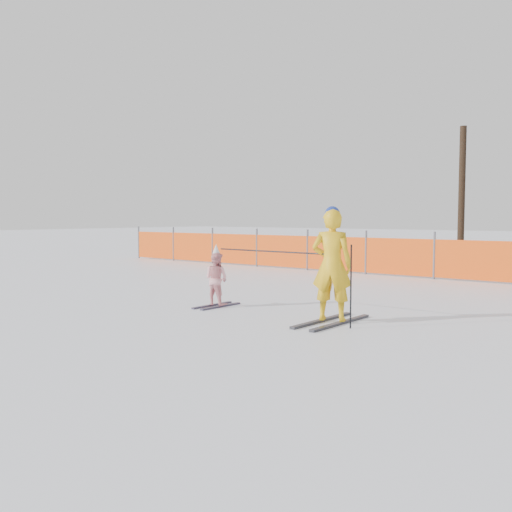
% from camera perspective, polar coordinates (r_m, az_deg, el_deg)
% --- Properties ---
extents(ground, '(120.00, 120.00, 0.00)m').
position_cam_1_polar(ground, '(9.13, -1.99, -6.45)').
color(ground, white).
rests_on(ground, ground).
extents(adult, '(0.73, 1.64, 1.81)m').
position_cam_1_polar(adult, '(8.87, 7.60, -0.91)').
color(adult, black).
rests_on(adult, ground).
extents(child, '(0.49, 1.01, 1.15)m').
position_cam_1_polar(child, '(10.45, -3.99, -2.23)').
color(child, black).
rests_on(child, ground).
extents(ski_poles, '(2.82, 0.27, 1.24)m').
position_cam_1_polar(ski_poles, '(9.17, 4.02, -0.69)').
color(ski_poles, black).
rests_on(ski_poles, ground).
extents(safety_fence, '(17.03, 0.06, 1.25)m').
position_cam_1_polar(safety_fence, '(17.30, 6.42, 0.34)').
color(safety_fence, '#595960').
rests_on(safety_fence, ground).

